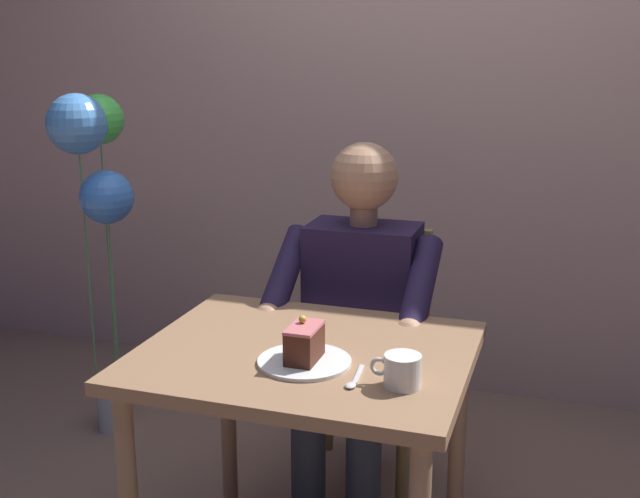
{
  "coord_description": "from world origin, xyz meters",
  "views": [
    {
      "loc": [
        -0.64,
        1.84,
        1.52
      ],
      "look_at": [
        -0.01,
        -0.1,
        0.98
      ],
      "focal_mm": 44.32,
      "sensor_mm": 36.0,
      "label": 1
    }
  ],
  "objects_px": {
    "cake_slice": "(304,343)",
    "balloon_display": "(95,178)",
    "dessert_spoon": "(354,380)",
    "coffee_cup": "(402,370)",
    "seated_person": "(356,322)",
    "chair": "(369,345)",
    "dining_table": "(305,386)"
  },
  "relations": [
    {
      "from": "cake_slice",
      "to": "balloon_display",
      "type": "distance_m",
      "value": 1.33
    },
    {
      "from": "balloon_display",
      "to": "dessert_spoon",
      "type": "bearing_deg",
      "value": 146.75
    },
    {
      "from": "cake_slice",
      "to": "coffee_cup",
      "type": "height_order",
      "value": "cake_slice"
    },
    {
      "from": "seated_person",
      "to": "coffee_cup",
      "type": "relative_size",
      "value": 9.81
    },
    {
      "from": "seated_person",
      "to": "dessert_spoon",
      "type": "distance_m",
      "value": 0.69
    },
    {
      "from": "seated_person",
      "to": "chair",
      "type": "bearing_deg",
      "value": -90.0
    },
    {
      "from": "dining_table",
      "to": "cake_slice",
      "type": "height_order",
      "value": "cake_slice"
    },
    {
      "from": "dining_table",
      "to": "coffee_cup",
      "type": "bearing_deg",
      "value": 153.06
    },
    {
      "from": "dining_table",
      "to": "balloon_display",
      "type": "bearing_deg",
      "value": -31.7
    },
    {
      "from": "dining_table",
      "to": "coffee_cup",
      "type": "height_order",
      "value": "coffee_cup"
    },
    {
      "from": "dessert_spoon",
      "to": "balloon_display",
      "type": "bearing_deg",
      "value": -33.25
    },
    {
      "from": "chair",
      "to": "dessert_spoon",
      "type": "xyz_separation_m",
      "value": [
        -0.18,
        0.84,
        0.25
      ]
    },
    {
      "from": "seated_person",
      "to": "balloon_display",
      "type": "distance_m",
      "value": 1.13
    },
    {
      "from": "dining_table",
      "to": "seated_person",
      "type": "relative_size",
      "value": 0.71
    },
    {
      "from": "balloon_display",
      "to": "seated_person",
      "type": "bearing_deg",
      "value": 172.36
    },
    {
      "from": "dining_table",
      "to": "balloon_display",
      "type": "xyz_separation_m",
      "value": [
        1.05,
        -0.65,
        0.4
      ]
    },
    {
      "from": "balloon_display",
      "to": "cake_slice",
      "type": "bearing_deg",
      "value": 145.65
    },
    {
      "from": "dining_table",
      "to": "balloon_display",
      "type": "relative_size",
      "value": 0.64
    },
    {
      "from": "coffee_cup",
      "to": "balloon_display",
      "type": "height_order",
      "value": "balloon_display"
    },
    {
      "from": "coffee_cup",
      "to": "dessert_spoon",
      "type": "distance_m",
      "value": 0.12
    },
    {
      "from": "chair",
      "to": "dessert_spoon",
      "type": "height_order",
      "value": "chair"
    },
    {
      "from": "cake_slice",
      "to": "balloon_display",
      "type": "bearing_deg",
      "value": -34.35
    },
    {
      "from": "seated_person",
      "to": "cake_slice",
      "type": "bearing_deg",
      "value": 92.81
    },
    {
      "from": "balloon_display",
      "to": "coffee_cup",
      "type": "bearing_deg",
      "value": 149.3
    },
    {
      "from": "seated_person",
      "to": "dining_table",
      "type": "bearing_deg",
      "value": 90.0
    },
    {
      "from": "seated_person",
      "to": "balloon_display",
      "type": "relative_size",
      "value": 0.9
    },
    {
      "from": "seated_person",
      "to": "coffee_cup",
      "type": "distance_m",
      "value": 0.73
    },
    {
      "from": "dining_table",
      "to": "coffee_cup",
      "type": "xyz_separation_m",
      "value": [
        -0.29,
        0.15,
        0.15
      ]
    },
    {
      "from": "chair",
      "to": "cake_slice",
      "type": "bearing_deg",
      "value": 92.18
    },
    {
      "from": "dessert_spoon",
      "to": "seated_person",
      "type": "bearing_deg",
      "value": -74.89
    },
    {
      "from": "chair",
      "to": "seated_person",
      "type": "distance_m",
      "value": 0.23
    },
    {
      "from": "dining_table",
      "to": "coffee_cup",
      "type": "relative_size",
      "value": 7.0
    }
  ]
}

